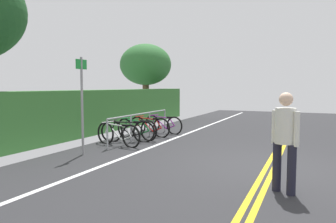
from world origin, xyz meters
The scene contains 14 objects.
ground_plane centered at (0.00, 0.00, -0.03)m, with size 31.44×10.58×0.05m, color #2B2B2D.
centre_line_yellow_inner centered at (0.00, -0.08, 0.00)m, with size 28.30×0.10×0.00m, color gold.
centre_line_yellow_outer centered at (0.00, 0.08, 0.00)m, with size 28.30×0.10×0.00m, color gold.
bike_lane_stripe_white centered at (0.00, 3.35, 0.00)m, with size 28.30×0.12×0.00m, color white.
bike_rack centered at (2.13, 4.33, 0.61)m, with size 3.84×0.05×0.85m.
bicycle_0 centered at (0.81, 4.35, 0.33)m, with size 0.52×1.70×0.71m.
bicycle_1 centered at (1.45, 4.41, 0.34)m, with size 0.63×1.65×0.72m.
bicycle_2 centered at (2.06, 4.44, 0.33)m, with size 0.56×1.71×0.71m.
bicycle_3 centered at (2.76, 4.34, 0.33)m, with size 0.46×1.70×0.72m.
bicycle_4 centered at (3.60, 4.20, 0.32)m, with size 0.49×1.66×0.70m.
pedestrian centered at (-1.62, -0.39, 0.93)m, with size 0.32×0.44×1.63m.
sign_post_near centered at (-0.60, 4.48, 1.46)m, with size 0.36×0.06×2.45m.
hedge_backdrop centered at (3.63, 6.55, 0.79)m, with size 12.79×0.83×1.59m, color #387533.
tree_mid centered at (8.53, 7.54, 2.88)m, with size 2.79×2.79×4.02m.
Camera 1 is at (-7.04, -0.75, 1.73)m, focal length 34.32 mm.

